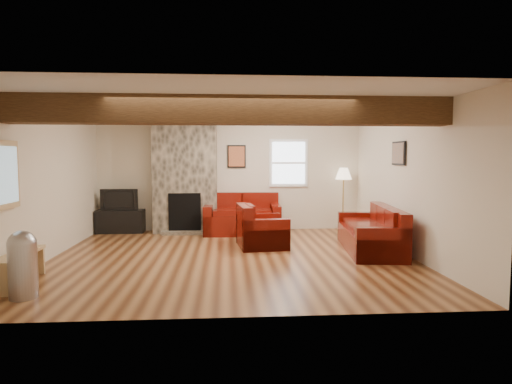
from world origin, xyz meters
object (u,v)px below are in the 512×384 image
(sofa_three, at_px, (370,229))
(floor_lamp, at_px, (344,177))
(armchair_red, at_px, (262,226))
(loveseat, at_px, (242,214))
(coffee_table, at_px, (258,230))
(television, at_px, (120,199))
(tv_cabinet, at_px, (121,221))

(sofa_three, bearing_deg, floor_lamp, -175.72)
(sofa_three, distance_m, armchair_red, 1.97)
(loveseat, height_order, coffee_table, loveseat)
(coffee_table, bearing_deg, armchair_red, -85.56)
(television, bearing_deg, floor_lamp, -1.35)
(armchair_red, relative_size, coffee_table, 1.07)
(sofa_three, bearing_deg, tv_cabinet, -107.63)
(loveseat, height_order, floor_lamp, floor_lamp)
(coffee_table, relative_size, tv_cabinet, 0.89)
(loveseat, distance_m, armchair_red, 1.46)
(sofa_three, relative_size, television, 2.52)
(sofa_three, height_order, loveseat, loveseat)
(armchair_red, distance_m, coffee_table, 0.52)
(loveseat, bearing_deg, television, 175.37)
(armchair_red, relative_size, television, 1.20)
(sofa_three, relative_size, armchair_red, 2.10)
(armchair_red, bearing_deg, coffee_table, -1.72)
(coffee_table, xyz_separation_m, tv_cabinet, (-2.99, 1.23, 0.03))
(sofa_three, height_order, coffee_table, sofa_three)
(sofa_three, relative_size, coffee_table, 2.24)
(floor_lamp, bearing_deg, tv_cabinet, 178.65)
(sofa_three, distance_m, floor_lamp, 2.27)
(television, bearing_deg, coffee_table, -22.43)
(tv_cabinet, relative_size, television, 1.26)
(tv_cabinet, xyz_separation_m, floor_lamp, (5.02, -0.12, 0.97))
(armchair_red, distance_m, television, 3.50)
(television, distance_m, floor_lamp, 5.04)
(armchair_red, height_order, tv_cabinet, armchair_red)
(coffee_table, distance_m, floor_lamp, 2.53)
(television, bearing_deg, loveseat, -6.32)
(sofa_three, relative_size, loveseat, 1.24)
(armchair_red, bearing_deg, floor_lamp, -57.36)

